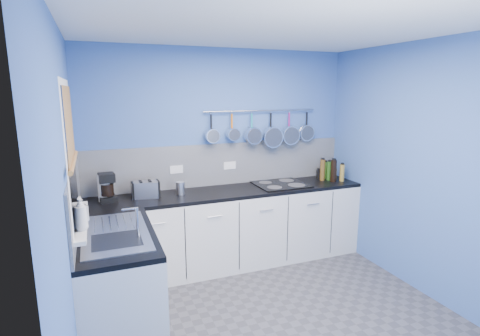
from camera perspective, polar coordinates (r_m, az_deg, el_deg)
floor at (r=3.65m, az=5.43°, el=-22.06°), size 3.20×3.00×0.02m
ceiling at (r=3.08m, az=6.39°, el=20.86°), size 3.20×3.00×0.02m
wall_back at (r=4.50m, az=-2.94°, el=1.87°), size 3.20×0.02×2.50m
wall_front at (r=1.99m, az=26.61°, el=-12.25°), size 3.20×0.02×2.50m
wall_left at (r=2.81m, az=-24.90°, el=-5.23°), size 0.02×3.00×2.50m
wall_right at (r=4.11m, az=26.25°, el=-0.26°), size 0.02×3.00×2.50m
backsplash_back at (r=4.50m, az=-2.84°, el=0.57°), size 3.20×0.02×0.50m
backsplash_left at (r=3.41m, az=-23.86°, el=-4.02°), size 0.02×1.80×0.50m
cabinet_run_back at (r=4.43m, az=-1.54°, el=-9.27°), size 3.20×0.60×0.86m
worktop_back at (r=4.29m, az=-1.57°, el=-3.66°), size 3.20×0.60×0.04m
cabinet_run_left at (r=3.39m, az=-17.93°, el=-16.79°), size 0.60×1.20×0.86m
worktop_left at (r=3.21m, az=-18.44°, el=-9.68°), size 0.60×1.20×0.04m
window_frame at (r=3.04m, az=-24.43°, el=1.82°), size 0.01×1.00×1.10m
window_glass at (r=3.04m, az=-24.33°, el=1.83°), size 0.01×0.90×1.00m
bamboo_blind at (r=3.01m, az=-24.54°, el=6.06°), size 0.01×0.90×0.55m
window_sill at (r=3.16m, az=-23.18°, el=-7.39°), size 0.10×0.98×0.03m
sink_unit at (r=3.20m, az=-18.47°, el=-9.28°), size 0.50×0.95×0.01m
mixer_tap at (r=3.00m, az=-15.35°, el=-7.95°), size 0.12×0.08×0.26m
socket_left at (r=4.35m, az=-9.66°, el=-0.23°), size 0.15×0.01×0.09m
socket_right at (r=4.52m, az=-1.58°, el=0.38°), size 0.15×0.01×0.09m
pot_rail at (r=4.57m, az=3.26°, el=8.71°), size 1.45×0.02×0.02m
soap_bottle_a at (r=2.87m, az=-23.12°, el=-6.43°), size 0.10×0.11×0.24m
soap_bottle_b at (r=3.08m, az=-22.98°, el=-5.85°), size 0.10×0.10×0.17m
paper_towel at (r=4.08m, az=-19.99°, el=-2.88°), size 0.16×0.16×0.28m
coffee_maker at (r=4.06m, az=-19.57°, el=-2.83°), size 0.18×0.20×0.29m
toaster at (r=4.11m, az=-14.19°, el=-3.18°), size 0.29×0.20×0.17m
canister at (r=4.15m, az=-9.07°, el=-3.05°), size 0.11×0.11×0.14m
hob at (r=4.56m, az=6.22°, el=-2.47°), size 0.60×0.53×0.01m
pan_0 at (r=4.35m, az=-4.39°, el=6.20°), size 0.16×0.11×0.35m
pan_1 at (r=4.43m, az=-1.23°, el=6.42°), size 0.15×0.11×0.34m
pan_2 at (r=4.52m, az=1.81°, el=6.19°), size 0.20×0.12×0.39m
pan_3 at (r=4.63m, az=4.72°, el=5.93°), size 0.26×0.11×0.45m
pan_4 at (r=4.75m, az=7.49°, el=6.15°), size 0.24×0.10×0.43m
pan_5 at (r=4.87m, az=10.13°, el=6.39°), size 0.21×0.05×0.40m
condiment_0 at (r=5.03m, az=13.53°, el=-0.83°), size 0.07×0.07×0.11m
condiment_1 at (r=4.98m, az=12.78°, el=-0.31°), size 0.07×0.07×0.21m
condiment_2 at (r=4.96m, az=11.91°, el=-0.91°), size 0.07×0.07×0.11m
condiment_3 at (r=4.95m, az=14.10°, el=-0.88°), size 0.07×0.07×0.14m
condiment_4 at (r=4.88m, az=13.38°, el=-0.42°), size 0.05×0.05×0.24m
condiment_5 at (r=4.84m, az=12.45°, el=-0.29°), size 0.06×0.06×0.27m
condiment_6 at (r=4.87m, az=15.28°, el=-0.71°), size 0.06×0.06×0.21m
condiment_7 at (r=4.80m, az=14.06°, el=-0.43°), size 0.07×0.07×0.28m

